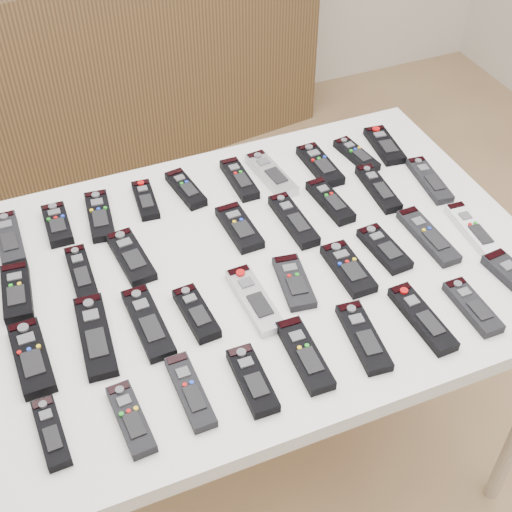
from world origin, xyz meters
name	(u,v)px	position (x,y,z in m)	size (l,w,h in m)	color
ground	(272,489)	(0.00, 0.00, 0.00)	(4.00, 4.00, 0.00)	#94694B
table	(256,281)	(0.00, 0.13, 0.72)	(1.25, 0.88, 0.78)	white
sideboard	(120,64)	(0.08, 1.78, 0.43)	(1.72, 0.38, 0.86)	#432D1A
remote_0	(9,239)	(-0.49, 0.41, 0.79)	(0.05, 0.18, 0.02)	black
remote_1	(57,225)	(-0.38, 0.42, 0.79)	(0.05, 0.14, 0.02)	black
remote_2	(100,216)	(-0.28, 0.41, 0.79)	(0.05, 0.17, 0.02)	black
remote_3	(145,200)	(-0.16, 0.43, 0.79)	(0.04, 0.14, 0.02)	black
remote_4	(186,189)	(-0.06, 0.43, 0.79)	(0.05, 0.15, 0.02)	black
remote_5	(239,179)	(0.08, 0.42, 0.79)	(0.05, 0.16, 0.02)	black
remote_6	(271,174)	(0.16, 0.40, 0.79)	(0.05, 0.19, 0.02)	#B7B7BC
remote_7	(320,165)	(0.29, 0.39, 0.79)	(0.06, 0.17, 0.02)	black
remote_8	(356,155)	(0.40, 0.40, 0.79)	(0.04, 0.15, 0.02)	black
remote_9	(384,145)	(0.49, 0.41, 0.79)	(0.06, 0.16, 0.02)	black
remote_10	(17,292)	(-0.50, 0.23, 0.79)	(0.06, 0.16, 0.02)	black
remote_11	(81,274)	(-0.36, 0.24, 0.79)	(0.05, 0.17, 0.02)	black
remote_12	(131,257)	(-0.25, 0.25, 0.79)	(0.06, 0.17, 0.02)	black
remote_13	(239,227)	(0.01, 0.24, 0.79)	(0.06, 0.16, 0.02)	black
remote_14	(294,220)	(0.14, 0.22, 0.79)	(0.05, 0.18, 0.02)	black
remote_15	(330,201)	(0.25, 0.25, 0.79)	(0.05, 0.16, 0.02)	black
remote_16	(378,188)	(0.38, 0.25, 0.79)	(0.05, 0.18, 0.02)	black
remote_17	(429,180)	(0.52, 0.23, 0.79)	(0.05, 0.18, 0.02)	black
remote_18	(32,358)	(-0.50, 0.04, 0.79)	(0.06, 0.18, 0.02)	black
remote_19	(95,336)	(-0.38, 0.05, 0.79)	(0.06, 0.21, 0.02)	black
remote_20	(148,323)	(-0.27, 0.04, 0.79)	(0.06, 0.20, 0.02)	black
remote_21	(196,313)	(-0.17, 0.03, 0.79)	(0.05, 0.15, 0.02)	black
remote_22	(255,300)	(-0.05, 0.02, 0.79)	(0.05, 0.19, 0.02)	#B7B7BC
remote_23	(294,282)	(0.05, 0.04, 0.79)	(0.06, 0.15, 0.02)	black
remote_24	(348,269)	(0.18, 0.03, 0.79)	(0.06, 0.16, 0.02)	black
remote_25	(384,249)	(0.28, 0.05, 0.79)	(0.06, 0.15, 0.02)	black
remote_26	(428,236)	(0.40, 0.05, 0.79)	(0.05, 0.19, 0.02)	black
remote_27	(474,231)	(0.51, 0.03, 0.79)	(0.05, 0.19, 0.02)	silver
remote_28	(51,433)	(-0.50, -0.14, 0.79)	(0.04, 0.15, 0.02)	black
remote_29	(131,419)	(-0.36, -0.17, 0.79)	(0.05, 0.16, 0.02)	black
remote_30	(190,391)	(-0.24, -0.15, 0.79)	(0.04, 0.17, 0.02)	black
remote_31	(252,380)	(-0.13, -0.17, 0.79)	(0.05, 0.16, 0.02)	black
remote_32	(305,355)	(-0.01, -0.15, 0.79)	(0.05, 0.18, 0.02)	black
remote_33	(364,337)	(0.12, -0.16, 0.79)	(0.05, 0.18, 0.02)	black
remote_34	(422,318)	(0.25, -0.16, 0.79)	(0.05, 0.19, 0.02)	black
remote_35	(473,307)	(0.36, -0.17, 0.79)	(0.05, 0.15, 0.02)	black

